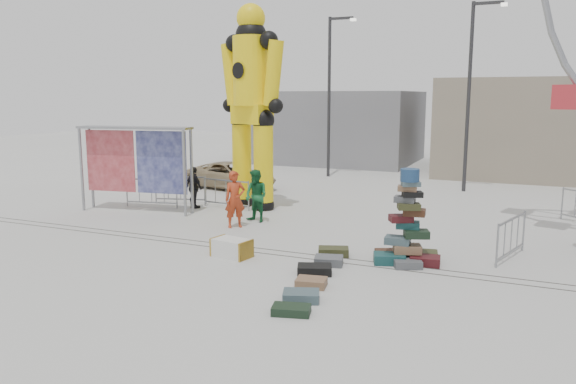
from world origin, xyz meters
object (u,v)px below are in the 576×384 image
at_px(suitcase_tower, 407,236).
at_px(barricade_dummy_b, 181,190).
at_px(barricade_wheel_front, 511,238).
at_px(barricade_dummy_a, 152,193).
at_px(pedestrian_red, 235,199).
at_px(crash_test_dummy, 252,99).
at_px(pedestrian_green, 256,196).
at_px(lamp_post_left, 331,89).
at_px(parked_suv, 231,175).
at_px(barricade_dummy_c, 226,194).
at_px(pedestrian_black, 194,188).
at_px(banner_scaffold, 135,148).
at_px(lamp_post_right, 471,87).
at_px(steamer_trunk, 232,248).

relative_size(suitcase_tower, barricade_dummy_b, 1.18).
xyz_separation_m(suitcase_tower, barricade_wheel_front, (2.38, 1.33, -0.11)).
distance_m(barricade_dummy_a, pedestrian_red, 4.76).
xyz_separation_m(crash_test_dummy, pedestrian_green, (1.20, -2.11, -3.13)).
xyz_separation_m(lamp_post_left, barricade_dummy_b, (-2.83, -9.40, -3.93)).
bearing_deg(parked_suv, barricade_dummy_c, -141.60).
bearing_deg(pedestrian_black, barricade_dummy_b, -5.81).
height_order(lamp_post_left, barricade_dummy_a, lamp_post_left).
bearing_deg(banner_scaffold, lamp_post_left, 64.26).
distance_m(suitcase_tower, parked_suv, 12.67).
bearing_deg(barricade_dummy_a, barricade_wheel_front, -20.62).
relative_size(lamp_post_right, pedestrian_green, 4.60).
bearing_deg(banner_scaffold, steamer_trunk, -41.02).
height_order(lamp_post_right, pedestrian_red, lamp_post_right).
bearing_deg(crash_test_dummy, pedestrian_red, -55.04).
distance_m(barricade_dummy_c, parked_suv, 4.56).
bearing_deg(pedestrian_red, parked_suv, 78.59).
distance_m(suitcase_tower, banner_scaffold, 10.61).
height_order(barricade_dummy_b, barricade_dummy_c, same).
bearing_deg(barricade_dummy_c, barricade_wheel_front, -9.42).
bearing_deg(barricade_dummy_b, pedestrian_green, -37.70).
bearing_deg(banner_scaffold, barricade_dummy_b, 63.78).
height_order(steamer_trunk, parked_suv, parked_suv).
xyz_separation_m(barricade_dummy_c, pedestrian_black, (-1.12, -0.42, 0.23)).
xyz_separation_m(pedestrian_green, parked_suv, (-4.09, 5.64, -0.28)).
xyz_separation_m(lamp_post_left, pedestrian_red, (1.02, -12.04, -3.58)).
bearing_deg(steamer_trunk, pedestrian_black, 141.53).
bearing_deg(parked_suv, barricade_wheel_front, -108.37).
distance_m(suitcase_tower, barricade_dummy_a, 10.75).
relative_size(suitcase_tower, barricade_dummy_c, 1.18).
xyz_separation_m(lamp_post_right, crash_test_dummy, (-6.93, -6.95, -0.48)).
height_order(barricade_dummy_b, parked_suv, parked_suv).
relative_size(steamer_trunk, barricade_dummy_a, 0.50).
bearing_deg(pedestrian_red, suitcase_tower, -57.32).
height_order(pedestrian_red, pedestrian_black, pedestrian_red).
bearing_deg(lamp_post_right, banner_scaffold, -138.33).
bearing_deg(barricade_dummy_b, barricade_dummy_a, -137.09).
distance_m(barricade_dummy_b, pedestrian_green, 4.44).
xyz_separation_m(lamp_post_right, barricade_wheel_front, (2.18, -10.34, -3.93)).
xyz_separation_m(suitcase_tower, pedestrian_red, (-5.78, 1.64, 0.24)).
distance_m(barricade_dummy_a, parked_suv, 5.02).
distance_m(barricade_dummy_b, parked_suv, 3.98).
relative_size(crash_test_dummy, barricade_dummy_a, 3.79).
height_order(suitcase_tower, parked_suv, suitcase_tower).
distance_m(barricade_dummy_b, pedestrian_red, 4.68).
height_order(lamp_post_right, pedestrian_black, lamp_post_right).
bearing_deg(pedestrian_green, barricade_dummy_a, -170.23).
relative_size(crash_test_dummy, pedestrian_red, 4.21).
bearing_deg(barricade_wheel_front, lamp_post_left, 52.85).
bearing_deg(crash_test_dummy, suitcase_tower, -17.14).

